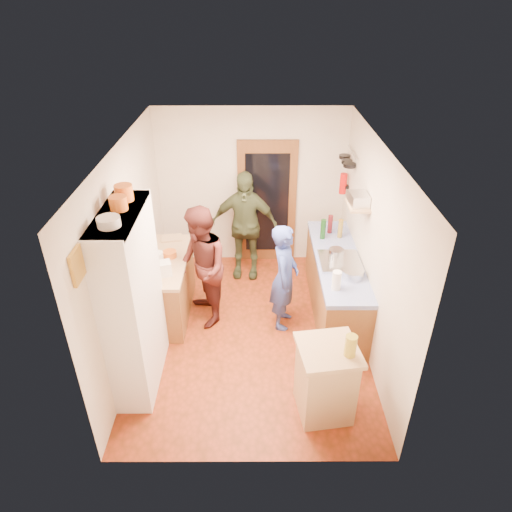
{
  "coord_description": "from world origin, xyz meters",
  "views": [
    {
      "loc": [
        0.05,
        -4.88,
        4.13
      ],
      "look_at": [
        0.07,
        0.15,
        1.13
      ],
      "focal_mm": 32.0,
      "sensor_mm": 36.0,
      "label": 1
    }
  ],
  "objects_px": {
    "hutch_body": "(133,302)",
    "person_left": "(203,266)",
    "right_counter_base": "(335,286)",
    "person_back": "(245,226)",
    "person_hob": "(286,278)",
    "island_base": "(325,382)"
  },
  "relations": [
    {
      "from": "right_counter_base",
      "to": "person_back",
      "type": "relative_size",
      "value": 1.24
    },
    {
      "from": "right_counter_base",
      "to": "person_hob",
      "type": "bearing_deg",
      "value": -155.99
    },
    {
      "from": "island_base",
      "to": "person_back",
      "type": "height_order",
      "value": "person_back"
    },
    {
      "from": "right_counter_base",
      "to": "person_back",
      "type": "distance_m",
      "value": 1.7
    },
    {
      "from": "person_hob",
      "to": "right_counter_base",
      "type": "bearing_deg",
      "value": -55.57
    },
    {
      "from": "hutch_body",
      "to": "person_left",
      "type": "relative_size",
      "value": 1.27
    },
    {
      "from": "person_back",
      "to": "right_counter_base",
      "type": "bearing_deg",
      "value": -31.44
    },
    {
      "from": "island_base",
      "to": "person_left",
      "type": "height_order",
      "value": "person_left"
    },
    {
      "from": "person_hob",
      "to": "person_left",
      "type": "distance_m",
      "value": 1.14
    },
    {
      "from": "person_back",
      "to": "person_hob",
      "type": "bearing_deg",
      "value": -60.84
    },
    {
      "from": "hutch_body",
      "to": "right_counter_base",
      "type": "relative_size",
      "value": 1.0
    },
    {
      "from": "right_counter_base",
      "to": "person_hob",
      "type": "distance_m",
      "value": 0.87
    },
    {
      "from": "hutch_body",
      "to": "person_left",
      "type": "height_order",
      "value": "hutch_body"
    },
    {
      "from": "person_hob",
      "to": "person_left",
      "type": "xyz_separation_m",
      "value": [
        -1.12,
        0.16,
        0.1
      ]
    },
    {
      "from": "right_counter_base",
      "to": "person_hob",
      "type": "relative_size",
      "value": 1.43
    },
    {
      "from": "right_counter_base",
      "to": "person_back",
      "type": "xyz_separation_m",
      "value": [
        -1.3,
        0.98,
        0.47
      ]
    },
    {
      "from": "hutch_body",
      "to": "island_base",
      "type": "distance_m",
      "value": 2.28
    },
    {
      "from": "hutch_body",
      "to": "person_hob",
      "type": "height_order",
      "value": "hutch_body"
    },
    {
      "from": "person_hob",
      "to": "hutch_body",
      "type": "bearing_deg",
      "value": 129.27
    },
    {
      "from": "right_counter_base",
      "to": "island_base",
      "type": "xyz_separation_m",
      "value": [
        -0.39,
        -1.84,
        0.01
      ]
    },
    {
      "from": "person_left",
      "to": "right_counter_base",
      "type": "bearing_deg",
      "value": 76.34
    },
    {
      "from": "hutch_body",
      "to": "person_back",
      "type": "height_order",
      "value": "hutch_body"
    }
  ]
}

